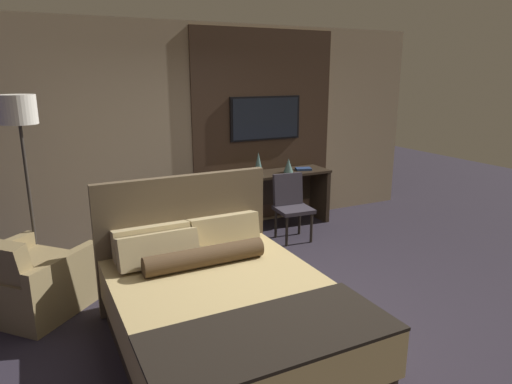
{
  "coord_description": "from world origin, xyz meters",
  "views": [
    {
      "loc": [
        -1.97,
        -3.24,
        2.17
      ],
      "look_at": [
        0.17,
        1.02,
        0.91
      ],
      "focal_mm": 32.0,
      "sensor_mm": 36.0,
      "label": 1
    }
  ],
  "objects_px": {
    "vase_tall": "(258,164)",
    "book": "(303,169)",
    "desk": "(272,190)",
    "floor_lamp": "(20,126)",
    "bed": "(223,310)",
    "desk_chair": "(291,201)",
    "armchair_by_window": "(30,283)",
    "vase_short": "(288,165)",
    "tv": "(266,118)"
  },
  "relations": [
    {
      "from": "vase_tall",
      "to": "book",
      "type": "xyz_separation_m",
      "value": [
        0.75,
        0.03,
        -0.15
      ]
    },
    {
      "from": "desk",
      "to": "floor_lamp",
      "type": "xyz_separation_m",
      "value": [
        -3.1,
        -0.59,
        1.13
      ]
    },
    {
      "from": "bed",
      "to": "desk_chair",
      "type": "height_order",
      "value": "bed"
    },
    {
      "from": "bed",
      "to": "book",
      "type": "bearing_deg",
      "value": 46.87
    },
    {
      "from": "desk",
      "to": "armchair_by_window",
      "type": "bearing_deg",
      "value": -160.14
    },
    {
      "from": "vase_tall",
      "to": "vase_short",
      "type": "xyz_separation_m",
      "value": [
        0.47,
        -0.01,
        -0.06
      ]
    },
    {
      "from": "bed",
      "to": "floor_lamp",
      "type": "distance_m",
      "value": 2.68
    },
    {
      "from": "book",
      "to": "vase_tall",
      "type": "bearing_deg",
      "value": -177.78
    },
    {
      "from": "tv",
      "to": "desk",
      "type": "bearing_deg",
      "value": -90.0
    },
    {
      "from": "vase_short",
      "to": "desk",
      "type": "bearing_deg",
      "value": 151.32
    },
    {
      "from": "desk_chair",
      "to": "floor_lamp",
      "type": "bearing_deg",
      "value": -175.14
    },
    {
      "from": "desk",
      "to": "vase_short",
      "type": "height_order",
      "value": "vase_short"
    },
    {
      "from": "bed",
      "to": "tv",
      "type": "bearing_deg",
      "value": 56.31
    },
    {
      "from": "bed",
      "to": "tv",
      "type": "height_order",
      "value": "tv"
    },
    {
      "from": "desk",
      "to": "vase_short",
      "type": "bearing_deg",
      "value": -28.68
    },
    {
      "from": "armchair_by_window",
      "to": "book",
      "type": "xyz_separation_m",
      "value": [
        3.67,
        1.08,
        0.53
      ]
    },
    {
      "from": "bed",
      "to": "vase_short",
      "type": "distance_m",
      "value": 3.2
    },
    {
      "from": "vase_tall",
      "to": "vase_short",
      "type": "bearing_deg",
      "value": -0.87
    },
    {
      "from": "floor_lamp",
      "to": "vase_tall",
      "type": "height_order",
      "value": "floor_lamp"
    },
    {
      "from": "desk",
      "to": "armchair_by_window",
      "type": "relative_size",
      "value": 1.37
    },
    {
      "from": "book",
      "to": "floor_lamp",
      "type": "bearing_deg",
      "value": -171.88
    },
    {
      "from": "tv",
      "to": "armchair_by_window",
      "type": "height_order",
      "value": "tv"
    },
    {
      "from": "tv",
      "to": "floor_lamp",
      "type": "relative_size",
      "value": 0.56
    },
    {
      "from": "vase_tall",
      "to": "tv",
      "type": "bearing_deg",
      "value": 48.42
    },
    {
      "from": "floor_lamp",
      "to": "bed",
      "type": "bearing_deg",
      "value": -56.64
    },
    {
      "from": "tv",
      "to": "bed",
      "type": "bearing_deg",
      "value": -123.69
    },
    {
      "from": "desk_chair",
      "to": "vase_tall",
      "type": "distance_m",
      "value": 0.69
    },
    {
      "from": "desk",
      "to": "vase_short",
      "type": "distance_m",
      "value": 0.43
    },
    {
      "from": "bed",
      "to": "book",
      "type": "xyz_separation_m",
      "value": [
        2.3,
        2.46,
        0.47
      ]
    },
    {
      "from": "vase_short",
      "to": "desk_chair",
      "type": "bearing_deg",
      "value": -116.3
    },
    {
      "from": "desk_chair",
      "to": "book",
      "type": "relative_size",
      "value": 3.4
    },
    {
      "from": "book",
      "to": "bed",
      "type": "bearing_deg",
      "value": -133.13
    },
    {
      "from": "floor_lamp",
      "to": "desk",
      "type": "bearing_deg",
      "value": 10.69
    },
    {
      "from": "vase_short",
      "to": "armchair_by_window",
      "type": "bearing_deg",
      "value": -162.95
    },
    {
      "from": "tv",
      "to": "book",
      "type": "height_order",
      "value": "tv"
    },
    {
      "from": "vase_short",
      "to": "bed",
      "type": "bearing_deg",
      "value": -129.92
    },
    {
      "from": "tv",
      "to": "desk_chair",
      "type": "height_order",
      "value": "tv"
    },
    {
      "from": "armchair_by_window",
      "to": "book",
      "type": "distance_m",
      "value": 3.86
    },
    {
      "from": "floor_lamp",
      "to": "vase_short",
      "type": "height_order",
      "value": "floor_lamp"
    },
    {
      "from": "tv",
      "to": "armchair_by_window",
      "type": "xyz_separation_m",
      "value": [
        -3.19,
        -1.35,
        -1.26
      ]
    },
    {
      "from": "floor_lamp",
      "to": "vase_tall",
      "type": "xyz_separation_m",
      "value": [
        2.83,
        0.48,
        -0.7
      ]
    },
    {
      "from": "tv",
      "to": "armchair_by_window",
      "type": "relative_size",
      "value": 0.9
    },
    {
      "from": "vase_short",
      "to": "book",
      "type": "height_order",
      "value": "vase_short"
    },
    {
      "from": "desk",
      "to": "tv",
      "type": "distance_m",
      "value": 1.03
    },
    {
      "from": "tv",
      "to": "book",
      "type": "bearing_deg",
      "value": -30.02
    },
    {
      "from": "bed",
      "to": "floor_lamp",
      "type": "relative_size",
      "value": 1.09
    },
    {
      "from": "floor_lamp",
      "to": "vase_tall",
      "type": "bearing_deg",
      "value": 9.66
    },
    {
      "from": "bed",
      "to": "book",
      "type": "height_order",
      "value": "bed"
    },
    {
      "from": "bed",
      "to": "book",
      "type": "distance_m",
      "value": 3.4
    },
    {
      "from": "armchair_by_window",
      "to": "floor_lamp",
      "type": "relative_size",
      "value": 0.62
    }
  ]
}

